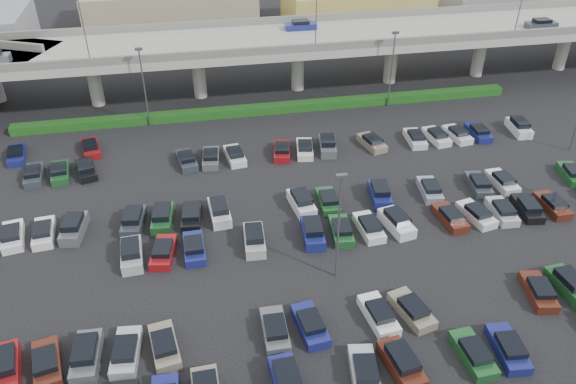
# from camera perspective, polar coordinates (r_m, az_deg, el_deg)

# --- Properties ---
(ground) EXTENTS (280.00, 280.00, 0.00)m
(ground) POSITION_cam_1_polar(r_m,az_deg,el_deg) (55.01, 2.68, -3.00)
(ground) COLOR black
(overpass) EXTENTS (150.00, 13.00, 15.80)m
(overpass) POSITION_cam_1_polar(r_m,az_deg,el_deg) (79.82, -2.80, 14.74)
(overpass) COLOR #9C9C94
(overpass) RESTS_ON ground
(hedge) EXTENTS (66.00, 1.60, 1.10)m
(hedge) POSITION_cam_1_polar(r_m,az_deg,el_deg) (75.86, -1.67, 8.48)
(hedge) COLOR #134313
(hedge) RESTS_ON ground
(parked_cars) EXTENTS (63.02, 41.68, 1.67)m
(parked_cars) POSITION_cam_1_polar(r_m,az_deg,el_deg) (51.75, 2.03, -4.86)
(parked_cars) COLOR gray
(parked_cars) RESTS_ON ground
(light_poles) EXTENTS (66.90, 48.38, 10.30)m
(light_poles) POSITION_cam_1_polar(r_m,az_deg,el_deg) (52.51, -2.04, 3.24)
(light_poles) COLOR #505055
(light_poles) RESTS_ON ground
(distant_buildings) EXTENTS (138.00, 24.00, 9.00)m
(distant_buildings) POSITION_cam_1_polar(r_m,az_deg,el_deg) (111.02, 1.61, 18.48)
(distant_buildings) COLOR gray
(distant_buildings) RESTS_ON ground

